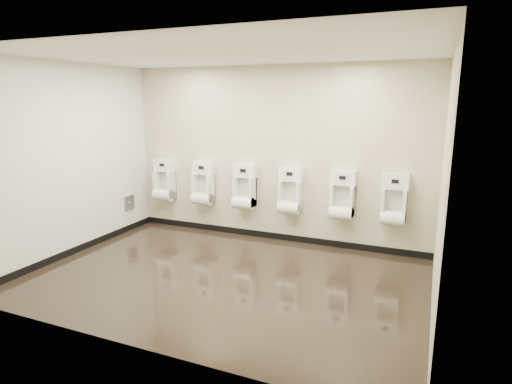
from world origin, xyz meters
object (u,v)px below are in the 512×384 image
urinal_2 (244,190)px  urinal_1 (203,186)px  urinal_4 (342,199)px  urinal_0 (164,183)px  access_panel (129,203)px  urinal_5 (394,203)px  urinal_3 (290,194)px

urinal_2 → urinal_1: bearing=180.0°
urinal_1 → urinal_4: same height
urinal_0 → urinal_4: same height
access_panel → urinal_1: size_ratio=0.35×
urinal_2 → access_panel: bearing=-168.3°
urinal_4 → access_panel: bearing=-173.4°
urinal_4 → urinal_5: same height
urinal_2 → urinal_3: (0.79, 0.00, 0.00)m
urinal_0 → urinal_3: bearing=0.0°
urinal_3 → urinal_4: (0.82, 0.00, 0.00)m
urinal_3 → urinal_4: size_ratio=1.00×
urinal_0 → urinal_2: same height
urinal_1 → urinal_5: bearing=0.0°
urinal_0 → urinal_4: size_ratio=1.00×
access_panel → urinal_0: (0.46, 0.42, 0.31)m
urinal_2 → urinal_3: 0.79m
urinal_4 → urinal_5: size_ratio=1.00×
access_panel → urinal_2: size_ratio=0.35×
urinal_0 → urinal_3: size_ratio=1.00×
urinal_0 → urinal_1: 0.79m
urinal_1 → urinal_3: 1.57m
urinal_2 → urinal_4: 1.61m
urinal_2 → urinal_5: 2.36m
urinal_0 → access_panel: bearing=-137.7°
access_panel → urinal_4: bearing=6.6°
urinal_0 → urinal_1: (0.79, 0.00, 0.00)m
urinal_5 → urinal_2: bearing=180.0°
access_panel → urinal_4: 3.68m
urinal_4 → urinal_2: bearing=180.0°
urinal_3 → urinal_2: bearing=180.0°
access_panel → urinal_2: (2.03, 0.42, 0.31)m
urinal_2 → urinal_4: size_ratio=1.00×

